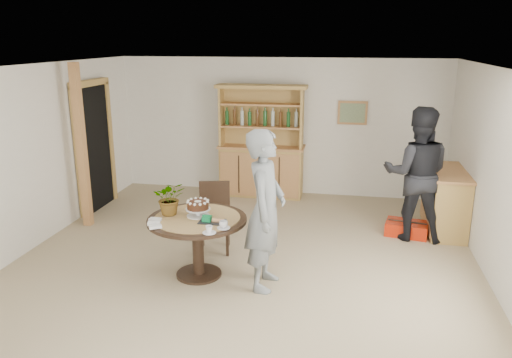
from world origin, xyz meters
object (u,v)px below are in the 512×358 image
object	(u,v)px
sideboard	(445,201)
teen_boy	(265,210)
red_suitcase	(407,228)
adult_person	(416,174)
dining_chair	(214,212)
hutch	(262,159)
dining_table	(197,229)

from	to	relation	value
sideboard	teen_boy	bearing A→B (deg)	-136.57
sideboard	teen_boy	distance (m)	3.30
red_suitcase	sideboard	bearing A→B (deg)	39.20
teen_boy	red_suitcase	bearing A→B (deg)	-39.97
adult_person	red_suitcase	bearing A→B (deg)	-47.88
dining_chair	adult_person	distance (m)	2.92
hutch	dining_table	distance (m)	3.39
red_suitcase	teen_boy	bearing A→B (deg)	-122.06
sideboard	adult_person	size ratio (longest dim) A/B	0.65
dining_chair	red_suitcase	size ratio (longest dim) A/B	1.42
sideboard	red_suitcase	xyz separation A→B (m)	(-0.56, -0.30, -0.37)
sideboard	adult_person	xyz separation A→B (m)	(-0.50, -0.38, 0.49)
dining_table	red_suitcase	bearing A→B (deg)	34.71
adult_person	sideboard	bearing A→B (deg)	-139.77
hutch	red_suitcase	xyz separation A→B (m)	(2.48, -1.54, -0.59)
adult_person	teen_boy	bearing A→B (deg)	48.42
hutch	sideboard	xyz separation A→B (m)	(3.04, -1.24, -0.22)
adult_person	red_suitcase	distance (m)	0.87
sideboard	red_suitcase	size ratio (longest dim) A/B	1.90
adult_person	red_suitcase	world-z (taller)	adult_person
dining_table	teen_boy	world-z (taller)	teen_boy
dining_table	red_suitcase	xyz separation A→B (m)	(2.66, 1.84, -0.50)
dining_chair	dining_table	bearing A→B (deg)	-100.91
dining_chair	red_suitcase	world-z (taller)	dining_chair
teen_boy	adult_person	xyz separation A→B (m)	(1.87, 1.87, 0.03)
sideboard	dining_table	xyz separation A→B (m)	(-3.22, -2.14, 0.13)
hutch	sideboard	bearing A→B (deg)	-22.21
teen_boy	adult_person	distance (m)	2.64
sideboard	teen_boy	world-z (taller)	teen_boy
dining_chair	red_suitcase	xyz separation A→B (m)	(2.67, 1.01, -0.43)
hutch	dining_chair	xyz separation A→B (m)	(-0.20, -2.56, -0.15)
hutch	dining_chair	size ratio (longest dim) A/B	2.16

